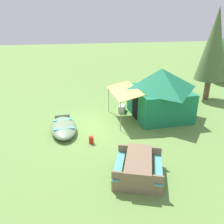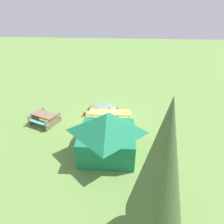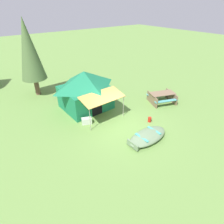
# 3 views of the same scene
# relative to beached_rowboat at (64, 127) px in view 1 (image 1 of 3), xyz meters

# --- Properties ---
(ground_plane) EXTENTS (80.00, 80.00, 0.00)m
(ground_plane) POSITION_rel_beached_rowboat_xyz_m (-0.35, 1.79, -0.22)
(ground_plane) COLOR #678F43
(beached_rowboat) EXTENTS (2.49, 1.26, 0.41)m
(beached_rowboat) POSITION_rel_beached_rowboat_xyz_m (0.00, 0.00, 0.00)
(beached_rowboat) COLOR slate
(beached_rowboat) RESTS_ON ground_plane
(canvas_cabin_tent) EXTENTS (3.24, 4.07, 2.57)m
(canvas_cabin_tent) POSITION_rel_beached_rowboat_xyz_m (-0.83, 5.01, 1.12)
(canvas_cabin_tent) COLOR #1A764C
(canvas_cabin_tent) RESTS_ON ground_plane
(picnic_table) EXTENTS (2.17, 2.04, 0.76)m
(picnic_table) POSITION_rel_beached_rowboat_xyz_m (3.89, 2.36, 0.26)
(picnic_table) COLOR #80674D
(picnic_table) RESTS_ON ground_plane
(cooler_box) EXTENTS (0.67, 0.53, 0.37)m
(cooler_box) POSITION_rel_beached_rowboat_xyz_m (-1.82, 3.24, -0.03)
(cooler_box) COLOR silver
(cooler_box) RESTS_ON ground_plane
(fuel_can) EXTENTS (0.26, 0.26, 0.30)m
(fuel_can) POSITION_rel_beached_rowboat_xyz_m (1.35, 1.12, -0.06)
(fuel_can) COLOR red
(fuel_can) RESTS_ON ground_plane
(pine_tree_back_right) EXTENTS (1.81, 1.81, 5.56)m
(pine_tree_back_right) POSITION_rel_beached_rowboat_xyz_m (-2.82, 9.12, 3.18)
(pine_tree_back_right) COLOR brown
(pine_tree_back_right) RESTS_ON ground_plane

